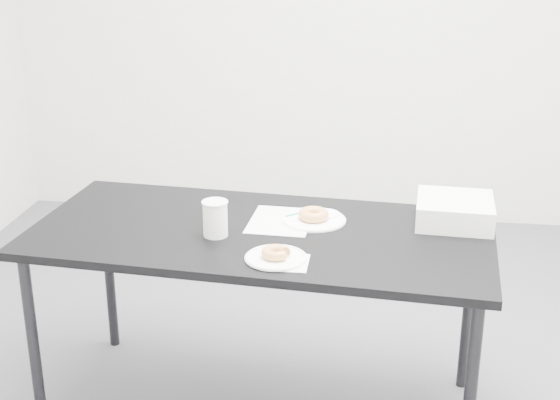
# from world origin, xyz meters

# --- Properties ---
(floor) EXTENTS (4.00, 4.00, 0.00)m
(floor) POSITION_xyz_m (0.00, 0.00, 0.00)
(floor) COLOR #4A494E
(floor) RESTS_ON ground
(wall_back) EXTENTS (4.00, 0.02, 2.70)m
(wall_back) POSITION_xyz_m (0.00, 2.00, 1.35)
(wall_back) COLOR silver
(wall_back) RESTS_ON floor
(table) EXTENTS (1.76, 0.94, 0.78)m
(table) POSITION_xyz_m (-0.08, -0.19, 0.72)
(table) COLOR black
(table) RESTS_ON floor
(scorecard) EXTENTS (0.24, 0.30, 0.00)m
(scorecard) POSITION_xyz_m (-0.01, -0.09, 0.78)
(scorecard) COLOR white
(scorecard) RESTS_ON table
(logo_patch) EXTENTS (0.05, 0.05, 0.00)m
(logo_patch) POSITION_xyz_m (0.07, -0.01, 0.78)
(logo_patch) COLOR green
(logo_patch) RESTS_ON scorecard
(pen) EXTENTS (0.11, 0.10, 0.01)m
(pen) POSITION_xyz_m (0.05, -0.02, 0.78)
(pen) COLOR #0C8A54
(pen) RESTS_ON scorecard
(napkin) EXTENTS (0.15, 0.15, 0.00)m
(napkin) POSITION_xyz_m (0.05, -0.47, 0.78)
(napkin) COLOR white
(napkin) RESTS_ON table
(plate_near) EXTENTS (0.21, 0.21, 0.01)m
(plate_near) POSITION_xyz_m (0.02, -0.45, 0.78)
(plate_near) COLOR white
(plate_near) RESTS_ON napkin
(donut_near) EXTENTS (0.11, 0.11, 0.03)m
(donut_near) POSITION_xyz_m (0.02, -0.45, 0.80)
(donut_near) COLOR #CD8341
(donut_near) RESTS_ON plate_near
(plate_far) EXTENTS (0.25, 0.25, 0.01)m
(plate_far) POSITION_xyz_m (0.11, -0.08, 0.78)
(plate_far) COLOR white
(plate_far) RESTS_ON table
(donut_far) EXTENTS (0.13, 0.13, 0.04)m
(donut_far) POSITION_xyz_m (0.11, -0.08, 0.80)
(donut_far) COLOR #CD8341
(donut_far) RESTS_ON plate_far
(coffee_cup) EXTENTS (0.09, 0.09, 0.13)m
(coffee_cup) POSITION_xyz_m (-0.23, -0.27, 0.84)
(coffee_cup) COLOR silver
(coffee_cup) RESTS_ON table
(cup_lid) EXTENTS (0.10, 0.10, 0.01)m
(cup_lid) POSITION_xyz_m (0.15, -0.02, 0.78)
(cup_lid) COLOR white
(cup_lid) RESTS_ON table
(bakery_box) EXTENTS (0.30, 0.30, 0.09)m
(bakery_box) POSITION_xyz_m (0.64, -0.02, 0.82)
(bakery_box) COLOR silver
(bakery_box) RESTS_ON table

